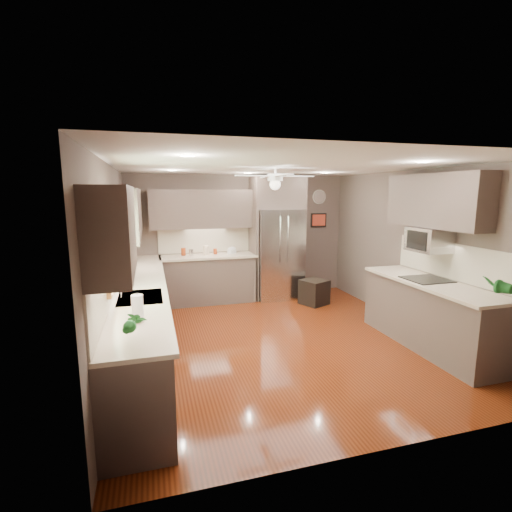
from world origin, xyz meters
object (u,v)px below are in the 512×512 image
soap_bottle (128,281)px  refrigerator (278,240)px  canister_a (183,252)px  canister_d (215,251)px  canister_b (191,252)px  canister_c (206,250)px  paper_towel (138,308)px  potted_plant_left (135,323)px  microwave (429,240)px  stool (314,292)px  potted_plant_right (496,286)px  bowl (232,252)px

soap_bottle → refrigerator: refrigerator is taller
canister_a → canister_d: bearing=-0.9°
canister_b → canister_c: 0.30m
canister_c → paper_towel: bearing=-107.9°
potted_plant_left → refrigerator: bearing=56.8°
canister_a → potted_plant_left: size_ratio=0.43×
canister_b → microwave: microwave is taller
canister_d → stool: (1.79, -0.76, -0.76)m
canister_c → potted_plant_right: size_ratio=0.50×
bowl → stool: bearing=-27.0°
canister_a → canister_c: 0.44m
refrigerator → paper_towel: (-2.63, -3.56, -0.11)m
soap_bottle → bowl: soap_bottle is taller
canister_c → microwave: 3.96m
canister_b → paper_towel: 3.69m
canister_b → canister_c: canister_c is taller
canister_c → canister_d: bearing=1.2°
soap_bottle → canister_b: bearing=64.3°
soap_bottle → paper_towel: 1.41m
potted_plant_left → stool: 4.68m
potted_plant_left → bowl: potted_plant_left is taller
canister_c → potted_plant_right: potted_plant_right is taller
refrigerator → canister_a: bearing=177.3°
canister_b → potted_plant_left: 4.16m
paper_towel → soap_bottle: bearing=96.5°
soap_bottle → refrigerator: bearing=37.7°
canister_a → stool: 2.65m
canister_c → bowl: bearing=-1.2°
microwave → canister_a: bearing=139.0°
stool → canister_d: bearing=157.1°
canister_d → potted_plant_right: (2.48, -4.01, 0.12)m
canister_b → potted_plant_right: 4.94m
canister_b → microwave: 4.14m
bowl → refrigerator: refrigerator is taller
canister_c → refrigerator: 1.46m
canister_c → potted_plant_right: 4.81m
bowl → paper_towel: size_ratio=0.81×
canister_a → paper_towel: (-0.74, -3.64, 0.06)m
canister_d → paper_towel: size_ratio=0.40×
canister_b → refrigerator: refrigerator is taller
canister_c → potted_plant_left: potted_plant_left is taller
potted_plant_right → refrigerator: 4.11m
potted_plant_right → canister_d: bearing=121.7°
canister_d → paper_towel: bearing=-110.5°
potted_plant_right → canister_b: bearing=126.7°
refrigerator → microwave: bearing=-63.9°
canister_c → canister_d: canister_c is taller
canister_a → potted_plant_right: potted_plant_right is taller
canister_d → potted_plant_right: size_ratio=0.30×
potted_plant_left → canister_a: bearing=79.7°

